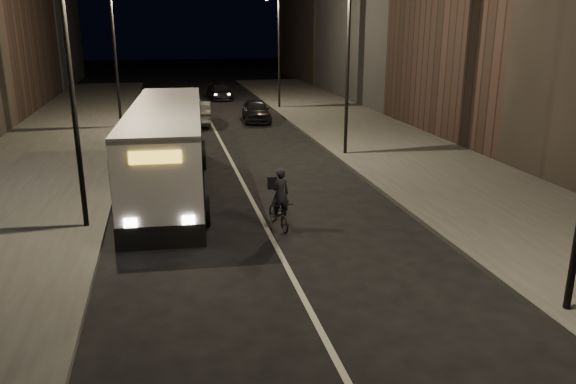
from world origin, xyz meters
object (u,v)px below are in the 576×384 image
streetlight_left_near (78,57)px  cyclist_on_bicycle (279,208)px  streetlight_right_mid (343,44)px  streetlight_left_far (119,39)px  car_near (256,110)px  car_mid (199,113)px  streetlight_right_far (275,36)px  car_far (220,92)px  city_bus (168,145)px

streetlight_left_near → cyclist_on_bicycle: 7.50m
streetlight_right_mid → streetlight_left_far: same height
car_near → car_mid: car_mid is taller
streetlight_right_far → car_far: streetlight_right_far is taller
city_bus → cyclist_on_bicycle: city_bus is taller
streetlight_left_near → car_far: 31.88m
streetlight_right_mid → streetlight_left_near: same height
streetlight_right_mid → streetlight_left_near: 13.33m
car_mid → car_far: car_mid is taller
cyclist_on_bicycle → car_mid: bearing=85.6°
streetlight_left_near → streetlight_right_far: bearing=66.0°
cyclist_on_bicycle → car_near: 20.31m
streetlight_left_near → car_far: streetlight_left_near is taller
car_near → streetlight_right_far: bearing=68.8°
streetlight_left_near → cyclist_on_bicycle: size_ratio=4.03×
streetlight_right_mid → city_bus: bearing=-153.9°
streetlight_right_mid → car_near: bearing=102.0°
streetlight_right_far → streetlight_left_far: same height
car_far → streetlight_left_near: bearing=-108.1°
streetlight_right_mid → car_far: bearing=98.8°
streetlight_right_mid → streetlight_left_far: (-10.66, 10.00, 0.00)m
streetlight_right_mid → city_bus: size_ratio=0.66×
cyclist_on_bicycle → car_near: (2.59, 20.14, 0.05)m
streetlight_left_near → car_mid: 19.72m
streetlight_left_near → car_near: bearing=66.3°
streetlight_left_near → city_bus: (2.41, 3.95, -3.57)m
city_bus → car_mid: (2.12, 14.69, -1.04)m
streetlight_right_mid → car_far: size_ratio=1.86×
car_mid → streetlight_left_far: bearing=13.6°
car_mid → car_far: size_ratio=1.04×
streetlight_right_mid → cyclist_on_bicycle: size_ratio=4.03×
car_mid → streetlight_right_far: bearing=-133.2°
streetlight_right_mid → streetlight_left_far: bearing=136.8°
car_near → car_far: (-1.19, 11.73, -0.09)m
streetlight_right_mid → city_bus: streetlight_right_mid is taller
cyclist_on_bicycle → car_far: size_ratio=0.46×
streetlight_left_far → cyclist_on_bicycle: bearing=-73.3°
streetlight_left_far → car_far: 15.32m
car_far → streetlight_right_mid: bearing=-86.2°
streetlight_right_far → car_near: 7.22m
streetlight_right_mid → car_far: (-3.53, 22.71, -4.73)m
car_near → car_far: car_near is taller
streetlight_left_far → cyclist_on_bicycle: (5.73, -19.16, -4.69)m
cyclist_on_bicycle → streetlight_left_far: bearing=98.8°
city_bus → cyclist_on_bicycle: size_ratio=6.15×
streetlight_left_near → streetlight_left_far: bearing=90.0°
streetlight_left_near → car_near: size_ratio=1.91×
streetlight_right_far → streetlight_left_far: 12.24m
city_bus → car_near: size_ratio=2.92×
streetlight_right_far → car_far: (-3.53, 6.71, -4.73)m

